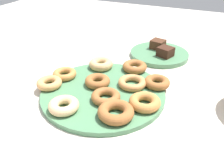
% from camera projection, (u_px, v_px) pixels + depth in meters
% --- Properties ---
extents(ground_plane, '(2.40, 2.40, 0.00)m').
position_uv_depth(ground_plane, '(103.00, 94.00, 0.73)').
color(ground_plane, beige).
extents(donut_plate, '(0.38, 0.38, 0.01)m').
position_uv_depth(donut_plate, '(103.00, 92.00, 0.73)').
color(donut_plate, '#4C7F56').
rests_on(donut_plate, ground_plane).
extents(donut_0, '(0.12, 0.12, 0.03)m').
position_uv_depth(donut_0, '(101.00, 64.00, 0.85)').
color(donut_0, tan).
rests_on(donut_0, donut_plate).
extents(donut_1, '(0.09, 0.09, 0.02)m').
position_uv_depth(donut_1, '(132.00, 83.00, 0.74)').
color(donut_1, '#C6844C').
rests_on(donut_1, donut_plate).
extents(donut_2, '(0.11, 0.11, 0.03)m').
position_uv_depth(donut_2, '(97.00, 81.00, 0.75)').
color(donut_2, '#995B2D').
rests_on(donut_2, donut_plate).
extents(donut_3, '(0.11, 0.11, 0.02)m').
position_uv_depth(donut_3, '(49.00, 83.00, 0.74)').
color(donut_3, tan).
rests_on(donut_3, donut_plate).
extents(donut_4, '(0.14, 0.14, 0.03)m').
position_uv_depth(donut_4, '(116.00, 112.00, 0.61)').
color(donut_4, '#995B2D').
rests_on(donut_4, donut_plate).
extents(donut_5, '(0.11, 0.11, 0.03)m').
position_uv_depth(donut_5, '(157.00, 82.00, 0.74)').
color(donut_5, '#995B2D').
rests_on(donut_5, donut_plate).
extents(donut_6, '(0.10, 0.10, 0.03)m').
position_uv_depth(donut_6, '(64.00, 106.00, 0.64)').
color(donut_6, '#EABC84').
rests_on(donut_6, donut_plate).
extents(donut_7, '(0.11, 0.11, 0.03)m').
position_uv_depth(donut_7, '(145.00, 102.00, 0.65)').
color(donut_7, '#BC7A3D').
rests_on(donut_7, donut_plate).
extents(donut_8, '(0.11, 0.11, 0.02)m').
position_uv_depth(donut_8, '(64.00, 74.00, 0.79)').
color(donut_8, '#BC7A3D').
rests_on(donut_8, donut_plate).
extents(donut_9, '(0.12, 0.12, 0.03)m').
position_uv_depth(donut_9, '(135.00, 67.00, 0.84)').
color(donut_9, '#995B2D').
rests_on(donut_9, donut_plate).
extents(donut_10, '(0.12, 0.12, 0.02)m').
position_uv_depth(donut_10, '(106.00, 97.00, 0.68)').
color(donut_10, '#995B2D').
rests_on(donut_10, donut_plate).
extents(cake_plate, '(0.24, 0.24, 0.02)m').
position_uv_depth(cake_plate, '(159.00, 54.00, 0.97)').
color(cake_plate, '#4C7F56').
rests_on(cake_plate, ground_plane).
extents(brownie_near, '(0.06, 0.06, 0.04)m').
position_uv_depth(brownie_near, '(158.00, 44.00, 0.99)').
color(brownie_near, '#472819').
rests_on(brownie_near, cake_plate).
extents(brownie_far, '(0.07, 0.07, 0.04)m').
position_uv_depth(brownie_far, '(165.00, 52.00, 0.93)').
color(brownie_far, '#381E14').
rests_on(brownie_far, cake_plate).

